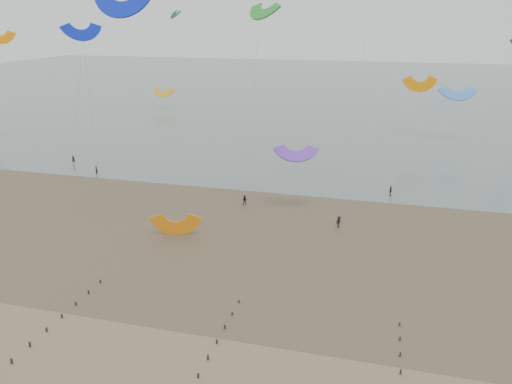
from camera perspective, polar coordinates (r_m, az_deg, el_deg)
ground at (r=51.34m, az=-10.52°, el=-18.64°), size 500.00×500.00×0.00m
sea_and_shore at (r=80.44m, az=-2.95°, el=-3.54°), size 500.00×665.00×0.03m
kitesurfer_lead at (r=109.60m, az=-17.76°, el=2.36°), size 0.81×0.72×1.85m
kitesurfers at (r=89.49m, az=18.13°, el=-1.50°), size 136.92×22.38×1.88m
grounded_kite at (r=77.20m, az=-9.08°, el=-4.81°), size 7.55×6.49×3.59m
kites_airborne at (r=125.76m, az=9.55°, el=14.01°), size 232.72×107.34×37.10m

